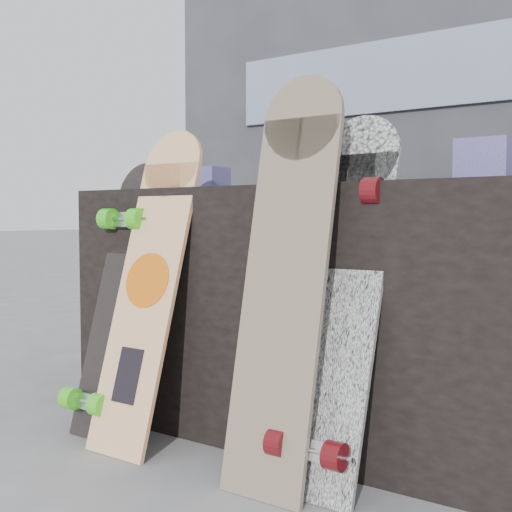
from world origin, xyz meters
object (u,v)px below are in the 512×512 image
Objects in this scene: longboard_cascadia at (338,292)px; longboard_celtic at (286,266)px; skateboard_dark at (118,293)px; longboard_geisha at (150,276)px; vendor_table at (318,311)px.

longboard_celtic is at bearing -144.26° from longboard_cascadia.
longboard_cascadia is at bearing 1.53° from skateboard_dark.
longboard_geisha and longboard_cascadia have the same top height.
longboard_celtic reaches higher than longboard_geisha.
longboard_cascadia is at bearing -53.64° from vendor_table.
vendor_table is 1.47× the size of longboard_celtic.
vendor_table is 0.42m from longboard_cascadia.
vendor_table is 0.66m from skateboard_dark.
longboard_geisha is 0.52m from longboard_celtic.
skateboard_dark reaches higher than vendor_table.
longboard_geisha reaches higher than skateboard_dark.
skateboard_dark is (-0.56, -0.35, 0.06)m from vendor_table.
longboard_cascadia is (0.63, 0.05, -0.01)m from longboard_geisha.
skateboard_dark is at bearing -148.20° from vendor_table.
longboard_geisha is at bearing -8.50° from skateboard_dark.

